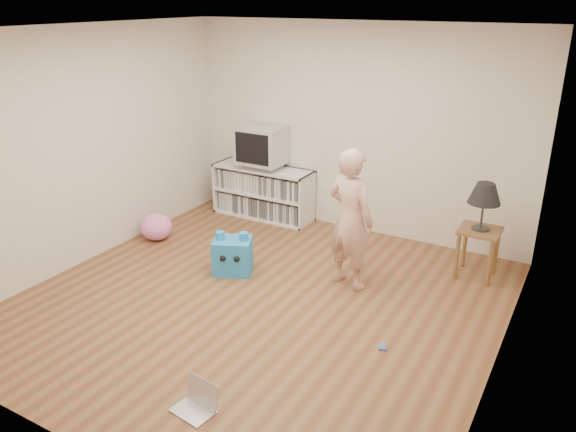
{
  "coord_description": "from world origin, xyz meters",
  "views": [
    {
      "loc": [
        2.69,
        -4.13,
        2.86
      ],
      "look_at": [
        0.11,
        0.4,
        0.81
      ],
      "focal_mm": 35.0,
      "sensor_mm": 36.0,
      "label": 1
    }
  ],
  "objects_px": {
    "media_unit": "(264,192)",
    "dvd_deck": "(263,165)",
    "crt_tv": "(262,144)",
    "person": "(351,219)",
    "table_lamp": "(485,194)",
    "plush_blue": "(233,255)",
    "side_table": "(479,241)",
    "laptop": "(198,402)",
    "plush_pink": "(156,227)"
  },
  "relations": [
    {
      "from": "media_unit",
      "to": "table_lamp",
      "type": "distance_m",
      "value": 3.04
    },
    {
      "from": "media_unit",
      "to": "laptop",
      "type": "distance_m",
      "value": 3.95
    },
    {
      "from": "media_unit",
      "to": "crt_tv",
      "type": "relative_size",
      "value": 2.33
    },
    {
      "from": "dvd_deck",
      "to": "plush_blue",
      "type": "bearing_deg",
      "value": -69.3
    },
    {
      "from": "crt_tv",
      "to": "person",
      "type": "bearing_deg",
      "value": -33.94
    },
    {
      "from": "media_unit",
      "to": "dvd_deck",
      "type": "relative_size",
      "value": 3.11
    },
    {
      "from": "media_unit",
      "to": "dvd_deck",
      "type": "height_order",
      "value": "dvd_deck"
    },
    {
      "from": "side_table",
      "to": "plush_pink",
      "type": "height_order",
      "value": "side_table"
    },
    {
      "from": "crt_tv",
      "to": "laptop",
      "type": "bearing_deg",
      "value": -65.05
    },
    {
      "from": "media_unit",
      "to": "plush_blue",
      "type": "xyz_separation_m",
      "value": [
        0.61,
        -1.62,
        -0.15
      ]
    },
    {
      "from": "dvd_deck",
      "to": "person",
      "type": "xyz_separation_m",
      "value": [
        1.83,
        -1.23,
        0.01
      ]
    },
    {
      "from": "crt_tv",
      "to": "media_unit",
      "type": "bearing_deg",
      "value": 90.0
    },
    {
      "from": "dvd_deck",
      "to": "side_table",
      "type": "relative_size",
      "value": 0.82
    },
    {
      "from": "crt_tv",
      "to": "person",
      "type": "xyz_separation_m",
      "value": [
        1.83,
        -1.23,
        -0.28
      ]
    },
    {
      "from": "plush_blue",
      "to": "side_table",
      "type": "bearing_deg",
      "value": 3.37
    },
    {
      "from": "media_unit",
      "to": "plush_blue",
      "type": "relative_size",
      "value": 2.75
    },
    {
      "from": "person",
      "to": "laptop",
      "type": "height_order",
      "value": "person"
    },
    {
      "from": "side_table",
      "to": "table_lamp",
      "type": "xyz_separation_m",
      "value": [
        0.0,
        0.0,
        0.53
      ]
    },
    {
      "from": "dvd_deck",
      "to": "plush_pink",
      "type": "distance_m",
      "value": 1.64
    },
    {
      "from": "laptop",
      "to": "person",
      "type": "bearing_deg",
      "value": 93.65
    },
    {
      "from": "dvd_deck",
      "to": "crt_tv",
      "type": "distance_m",
      "value": 0.29
    },
    {
      "from": "side_table",
      "to": "plush_blue",
      "type": "distance_m",
      "value": 2.66
    },
    {
      "from": "media_unit",
      "to": "dvd_deck",
      "type": "bearing_deg",
      "value": -90.0
    },
    {
      "from": "laptop",
      "to": "crt_tv",
      "type": "bearing_deg",
      "value": 122.83
    },
    {
      "from": "crt_tv",
      "to": "plush_blue",
      "type": "relative_size",
      "value": 1.18
    },
    {
      "from": "crt_tv",
      "to": "plush_blue",
      "type": "xyz_separation_m",
      "value": [
        0.61,
        -1.61,
        -0.82
      ]
    },
    {
      "from": "dvd_deck",
      "to": "laptop",
      "type": "bearing_deg",
      "value": -65.07
    },
    {
      "from": "dvd_deck",
      "to": "plush_pink",
      "type": "height_order",
      "value": "dvd_deck"
    },
    {
      "from": "side_table",
      "to": "person",
      "type": "height_order",
      "value": "person"
    },
    {
      "from": "dvd_deck",
      "to": "plush_pink",
      "type": "relative_size",
      "value": 1.14
    },
    {
      "from": "side_table",
      "to": "table_lamp",
      "type": "bearing_deg",
      "value": 0.0
    },
    {
      "from": "laptop",
      "to": "plush_blue",
      "type": "relative_size",
      "value": 0.66
    },
    {
      "from": "media_unit",
      "to": "plush_pink",
      "type": "distance_m",
      "value": 1.56
    },
    {
      "from": "table_lamp",
      "to": "plush_blue",
      "type": "height_order",
      "value": "table_lamp"
    },
    {
      "from": "media_unit",
      "to": "table_lamp",
      "type": "bearing_deg",
      "value": -7.44
    },
    {
      "from": "plush_blue",
      "to": "media_unit",
      "type": "bearing_deg",
      "value": 86.05
    },
    {
      "from": "crt_tv",
      "to": "person",
      "type": "height_order",
      "value": "person"
    },
    {
      "from": "plush_pink",
      "to": "person",
      "type": "bearing_deg",
      "value": 2.47
    },
    {
      "from": "laptop",
      "to": "plush_blue",
      "type": "bearing_deg",
      "value": 126.09
    },
    {
      "from": "laptop",
      "to": "plush_pink",
      "type": "distance_m",
      "value": 3.27
    },
    {
      "from": "dvd_deck",
      "to": "laptop",
      "type": "relative_size",
      "value": 1.34
    },
    {
      "from": "table_lamp",
      "to": "plush_pink",
      "type": "xyz_separation_m",
      "value": [
        -3.69,
        -0.97,
        -0.77
      ]
    },
    {
      "from": "dvd_deck",
      "to": "table_lamp",
      "type": "relative_size",
      "value": 0.87
    },
    {
      "from": "laptop",
      "to": "side_table",
      "type": "bearing_deg",
      "value": 75.78
    },
    {
      "from": "side_table",
      "to": "person",
      "type": "relative_size",
      "value": 0.37
    },
    {
      "from": "media_unit",
      "to": "table_lamp",
      "type": "height_order",
      "value": "table_lamp"
    },
    {
      "from": "media_unit",
      "to": "laptop",
      "type": "xyz_separation_m",
      "value": [
        1.66,
        -3.58,
        -0.29
      ]
    },
    {
      "from": "media_unit",
      "to": "laptop",
      "type": "bearing_deg",
      "value": -65.17
    },
    {
      "from": "media_unit",
      "to": "side_table",
      "type": "relative_size",
      "value": 2.55
    },
    {
      "from": "person",
      "to": "plush_blue",
      "type": "height_order",
      "value": "person"
    }
  ]
}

